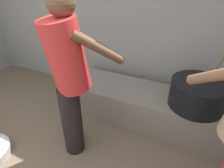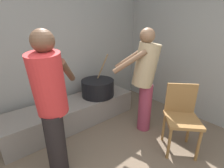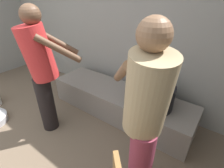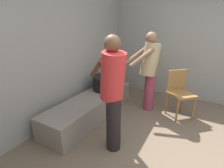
% 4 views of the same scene
% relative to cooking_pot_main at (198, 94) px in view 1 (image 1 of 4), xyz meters
% --- Properties ---
extents(block_enclosure_rear, '(5.16, 0.20, 2.46)m').
position_rel_cooking_pot_main_xyz_m(block_enclosure_rear, '(-1.06, 0.55, 0.70)').
color(block_enclosure_rear, gray).
rests_on(block_enclosure_rear, ground_plane).
extents(hearth_ledge, '(2.13, 0.60, 0.39)m').
position_rel_cooking_pot_main_xyz_m(hearth_ledge, '(-0.48, 0.03, -0.34)').
color(hearth_ledge, slate).
rests_on(hearth_ledge, ground_plane).
extents(cooking_pot_main, '(0.57, 0.57, 0.74)m').
position_rel_cooking_pot_main_xyz_m(cooking_pot_main, '(0.00, 0.00, 0.00)').
color(cooking_pot_main, black).
rests_on(cooking_pot_main, hearth_ledge).
extents(cook_in_red_shirt, '(0.64, 0.71, 1.55)m').
position_rel_cooking_pot_main_xyz_m(cook_in_red_shirt, '(-1.05, -0.74, 0.35)').
color(cook_in_red_shirt, black).
rests_on(cook_in_red_shirt, ground_plane).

